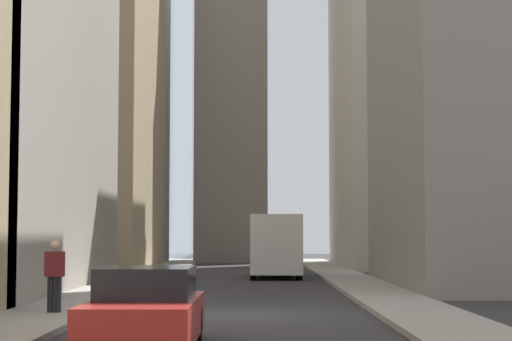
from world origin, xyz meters
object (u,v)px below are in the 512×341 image
Objects in this scene: sedan_red at (146,311)px; discarded_bottle at (115,294)px; pedestrian at (55,273)px; delivery_truck at (275,246)px.

sedan_red reaches higher than discarded_bottle.
pedestrian reaches higher than discarded_bottle.
discarded_bottle is (10.42, 2.15, -0.42)m from sedan_red.
discarded_bottle is (-15.20, 4.95, -1.21)m from delivery_truck.
sedan_red is 6.46m from pedestrian.
sedan_red is at bearing 173.76° from delivery_truck.
delivery_truck reaches higher than pedestrian.
pedestrian is at bearing 164.05° from delivery_truck.
discarded_bottle is at bearing 161.96° from delivery_truck.
pedestrian is (-19.85, 5.67, -0.40)m from delivery_truck.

